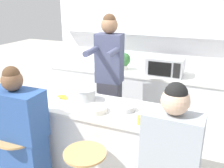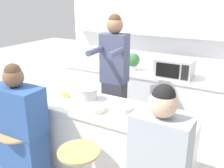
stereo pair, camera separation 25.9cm
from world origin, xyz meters
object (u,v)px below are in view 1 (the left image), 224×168
(person_cooking, at_px, (109,84))
(coffee_cup_near, at_px, (142,120))
(fruit_bowl, at_px, (126,108))
(banana_bunch, at_px, (63,97))
(microwave, at_px, (165,67))
(bar_stool_leftmost, at_px, (21,163))
(kitchen_island, at_px, (110,144))
(person_wrapped_blanket, at_px, (20,138))
(cooking_pot, at_px, (86,95))
(potted_plant, at_px, (124,60))

(person_cooking, distance_m, coffee_cup_near, 1.08)
(fruit_bowl, distance_m, banana_bunch, 0.78)
(banana_bunch, height_order, microwave, microwave)
(bar_stool_leftmost, height_order, banana_bunch, banana_bunch)
(kitchen_island, distance_m, banana_bunch, 0.76)
(fruit_bowl, bearing_deg, banana_bunch, 179.09)
(coffee_cup_near, height_order, microwave, microwave)
(person_wrapped_blanket, bearing_deg, bar_stool_leftmost, -78.53)
(banana_bunch, relative_size, microwave, 0.28)
(kitchen_island, height_order, cooking_pot, cooking_pot)
(kitchen_island, relative_size, cooking_pot, 5.86)
(bar_stool_leftmost, relative_size, person_wrapped_blanket, 0.49)
(microwave, bearing_deg, fruit_bowl, -94.52)
(coffee_cup_near, bearing_deg, cooking_pot, 159.28)
(cooking_pot, relative_size, microwave, 0.59)
(kitchen_island, xyz_separation_m, potted_plant, (-0.38, 1.43, 0.60))
(person_cooking, xyz_separation_m, person_wrapped_blanket, (-0.47, -1.18, -0.27))
(bar_stool_leftmost, xyz_separation_m, coffee_cup_near, (1.15, 0.39, 0.54))
(person_cooking, xyz_separation_m, coffee_cup_near, (0.69, -0.83, 0.00))
(banana_bunch, height_order, potted_plant, potted_plant)
(person_cooking, bearing_deg, coffee_cup_near, -55.46)
(coffee_cup_near, bearing_deg, kitchen_island, 153.64)
(fruit_bowl, relative_size, microwave, 0.36)
(kitchen_island, relative_size, fruit_bowl, 9.56)
(person_cooking, relative_size, fruit_bowl, 9.46)
(potted_plant, bearing_deg, fruit_bowl, -68.30)
(coffee_cup_near, bearing_deg, potted_plant, 115.94)
(fruit_bowl, xyz_separation_m, coffee_cup_near, (0.23, -0.22, 0.01))
(fruit_bowl, relative_size, coffee_cup_near, 1.72)
(person_wrapped_blanket, relative_size, potted_plant, 5.09)
(fruit_bowl, height_order, potted_plant, potted_plant)
(cooking_pot, height_order, microwave, microwave)
(kitchen_island, bearing_deg, person_wrapped_blanket, -143.33)
(fruit_bowl, bearing_deg, potted_plant, 111.70)
(cooking_pot, relative_size, fruit_bowl, 1.63)
(fruit_bowl, bearing_deg, microwave, 85.48)
(person_wrapped_blanket, distance_m, fruit_bowl, 1.12)
(bar_stool_leftmost, bearing_deg, person_wrapped_blanket, 102.50)
(person_wrapped_blanket, xyz_separation_m, fruit_bowl, (0.93, 0.57, 0.26))
(person_wrapped_blanket, height_order, banana_bunch, person_wrapped_blanket)
(bar_stool_leftmost, height_order, cooking_pot, cooking_pot)
(kitchen_island, height_order, fruit_bowl, fruit_bowl)
(person_cooking, height_order, potted_plant, person_cooking)
(person_wrapped_blanket, xyz_separation_m, cooking_pot, (0.42, 0.63, 0.31))
(coffee_cup_near, height_order, banana_bunch, coffee_cup_near)
(kitchen_island, distance_m, bar_stool_leftmost, 0.95)
(kitchen_island, bearing_deg, microwave, 78.26)
(kitchen_island, bearing_deg, cooking_pot, 167.08)
(person_cooking, distance_m, fruit_bowl, 0.76)
(cooking_pot, height_order, coffee_cup_near, cooking_pot)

